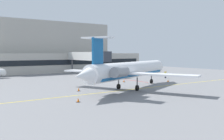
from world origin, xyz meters
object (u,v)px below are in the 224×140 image
(regional_jet, at_px, (129,70))
(baggage_tug, at_px, (113,72))
(belt_loader, at_px, (109,70))
(marshaller, at_px, (165,74))

(regional_jet, height_order, baggage_tug, regional_jet)
(regional_jet, distance_m, belt_loader, 34.77)
(regional_jet, xyz_separation_m, baggage_tug, (12.92, 22.54, -2.38))
(marshaller, bearing_deg, baggage_tug, 118.95)
(regional_jet, bearing_deg, belt_loader, 60.59)
(baggage_tug, height_order, belt_loader, belt_loader)
(regional_jet, relative_size, baggage_tug, 6.79)
(belt_loader, bearing_deg, regional_jet, -119.41)
(baggage_tug, relative_size, belt_loader, 1.03)
(belt_loader, height_order, marshaller, belt_loader)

